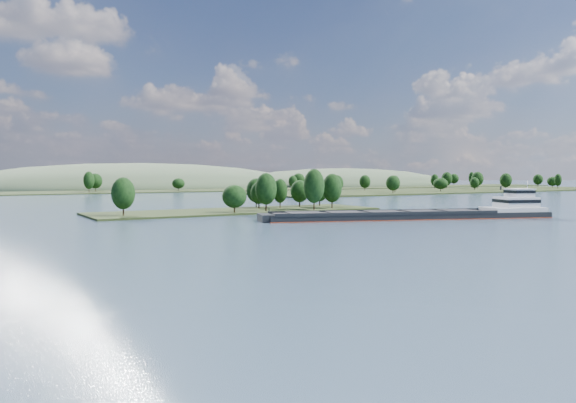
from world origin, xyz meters
TOP-DOWN VIEW (x-y plane):
  - ground at (0.00, 120.00)m, footprint 1800.00×1800.00m
  - tree_island at (6.71, 178.47)m, footprint 100.00×31.12m
  - right_bank at (231.59, 299.59)m, footprint 320.00×90.00m
  - back_shoreline at (8.90, 399.88)m, footprint 900.00×60.00m
  - hill_east at (260.00, 470.00)m, footprint 260.00×140.00m
  - hill_west at (60.00, 500.00)m, footprint 320.00×160.00m
  - cargo_barge at (35.61, 126.03)m, footprint 85.92×37.83m

SIDE VIEW (x-z plane):
  - ground at x=0.00m, z-range 0.00..0.00m
  - hill_east at x=260.00m, z-range -18.00..18.00m
  - hill_west at x=60.00m, z-range -22.00..22.00m
  - back_shoreline at x=8.90m, z-range -6.90..8.37m
  - right_bank at x=231.59m, z-range -6.41..8.58m
  - cargo_barge at x=35.61m, z-range -4.41..7.39m
  - tree_island at x=6.71m, z-range -3.66..11.72m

